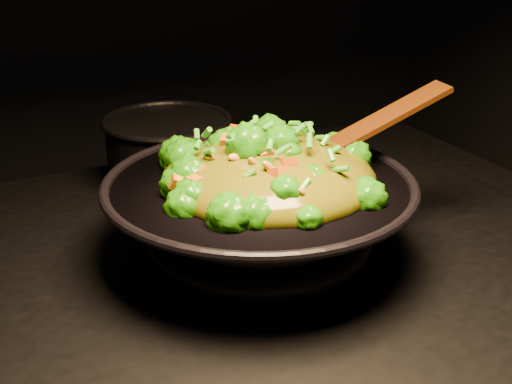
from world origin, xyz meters
TOP-DOWN VIEW (x-y plane):
  - wok at (0.06, 0.02)m, footprint 0.47×0.47m
  - stir_fry at (0.07, 0.02)m, footprint 0.29×0.29m
  - spatula at (0.21, 0.02)m, footprint 0.26×0.07m
  - back_pot at (0.05, 0.32)m, footprint 0.26×0.26m

SIDE VIEW (x-z plane):
  - wok at x=0.06m, z-range 0.90..1.01m
  - back_pot at x=0.05m, z-range 0.90..1.01m
  - spatula at x=0.21m, z-range 1.00..1.11m
  - stir_fry at x=0.07m, z-range 1.01..1.10m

